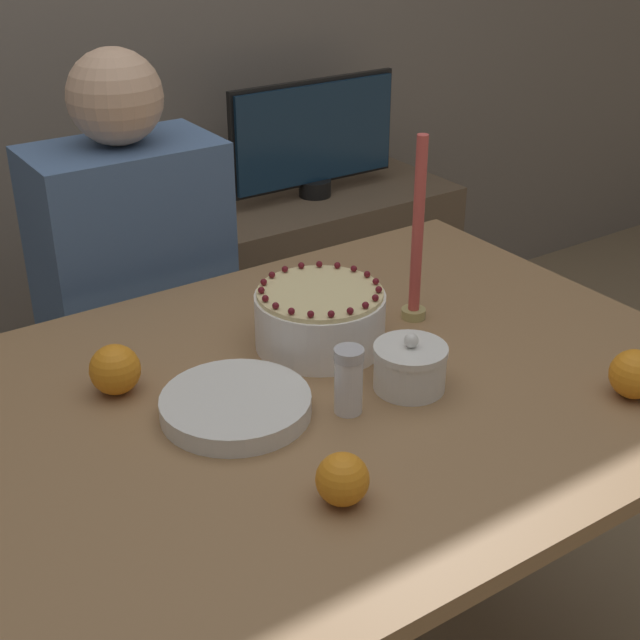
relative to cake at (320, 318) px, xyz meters
The scene contains 12 objects.
dining_table 0.22m from the cake, 113.45° to the right, with size 1.27×0.97×0.75m.
cake is the anchor object (origin of this frame).
sugar_bowl 0.21m from the cake, 79.05° to the right, with size 0.12×0.12×0.10m.
sugar_shaker 0.22m from the cake, 112.47° to the right, with size 0.05×0.05×0.11m.
plate_stack 0.26m from the cake, 154.20° to the right, with size 0.24×0.24×0.03m.
candle 0.23m from the cake, ahead, with size 0.05×0.05×0.35m.
orange_fruit_0 0.37m from the cake, behind, with size 0.08×0.08×0.08m.
orange_fruit_1 0.53m from the cake, 52.80° to the right, with size 0.08×0.08×0.08m.
orange_fruit_2 0.44m from the cake, 120.08° to the right, with size 0.07×0.07×0.07m.
person_man_blue_shirt 0.64m from the cake, 101.96° to the left, with size 0.40×0.34×1.20m.
side_cabinet 1.33m from the cake, 56.75° to the left, with size 0.88×0.42×0.60m.
tv_monitor 1.23m from the cake, 56.82° to the left, with size 0.57×0.10×0.35m.
Camera 1 is at (-0.73, -1.04, 1.53)m, focal length 50.00 mm.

